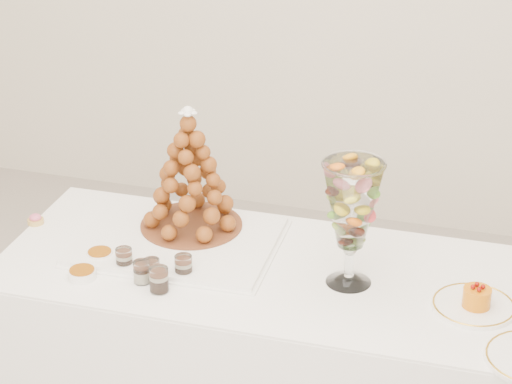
% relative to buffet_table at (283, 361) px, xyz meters
% --- Properties ---
extents(buffet_table, '(1.78, 0.73, 0.67)m').
position_rel_buffet_table_xyz_m(buffet_table, '(0.00, 0.00, 0.00)').
color(buffet_table, white).
rests_on(buffet_table, ground).
extents(lace_tray, '(0.63, 0.48, 0.02)m').
position_rel_buffet_table_xyz_m(lace_tray, '(-0.37, 0.06, 0.35)').
color(lace_tray, white).
rests_on(lace_tray, buffet_table).
extents(macaron_vase, '(0.18, 0.18, 0.39)m').
position_rel_buffet_table_xyz_m(macaron_vase, '(0.20, -0.01, 0.59)').
color(macaron_vase, white).
rests_on(macaron_vase, buffet_table).
extents(cake_plate, '(0.24, 0.24, 0.01)m').
position_rel_buffet_table_xyz_m(cake_plate, '(0.57, -0.04, 0.34)').
color(cake_plate, white).
rests_on(cake_plate, buffet_table).
extents(pink_tart, '(0.05, 0.05, 0.03)m').
position_rel_buffet_table_xyz_m(pink_tart, '(-0.87, 0.06, 0.35)').
color(pink_tart, tan).
rests_on(pink_tart, buffet_table).
extents(verrine_a, '(0.05, 0.05, 0.07)m').
position_rel_buffet_table_xyz_m(verrine_a, '(-0.47, -0.13, 0.37)').
color(verrine_a, white).
rests_on(verrine_a, buffet_table).
extents(verrine_b, '(0.06, 0.06, 0.07)m').
position_rel_buffet_table_xyz_m(verrine_b, '(-0.37, -0.16, 0.37)').
color(verrine_b, white).
rests_on(verrine_b, buffet_table).
extents(verrine_c, '(0.06, 0.06, 0.07)m').
position_rel_buffet_table_xyz_m(verrine_c, '(-0.28, -0.12, 0.37)').
color(verrine_c, white).
rests_on(verrine_c, buffet_table).
extents(verrine_d, '(0.05, 0.05, 0.07)m').
position_rel_buffet_table_xyz_m(verrine_d, '(-0.39, -0.19, 0.37)').
color(verrine_d, white).
rests_on(verrine_d, buffet_table).
extents(verrine_e, '(0.06, 0.06, 0.08)m').
position_rel_buffet_table_xyz_m(verrine_e, '(-0.32, -0.22, 0.37)').
color(verrine_e, white).
rests_on(verrine_e, buffet_table).
extents(ramekin_back, '(0.08, 0.08, 0.03)m').
position_rel_buffet_table_xyz_m(ramekin_back, '(-0.57, -0.10, 0.35)').
color(ramekin_back, white).
rests_on(ramekin_back, buffet_table).
extents(ramekin_front, '(0.08, 0.08, 0.03)m').
position_rel_buffet_table_xyz_m(ramekin_front, '(-0.57, -0.22, 0.35)').
color(ramekin_front, white).
rests_on(ramekin_front, buffet_table).
extents(croquembouche, '(0.33, 0.33, 0.41)m').
position_rel_buffet_table_xyz_m(croquembouche, '(-0.36, 0.15, 0.56)').
color(croquembouche, brown).
rests_on(croquembouche, lace_tray).
extents(mousse_cake, '(0.08, 0.08, 0.07)m').
position_rel_buffet_table_xyz_m(mousse_cake, '(0.58, -0.05, 0.38)').
color(mousse_cake, orange).
rests_on(mousse_cake, cake_plate).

